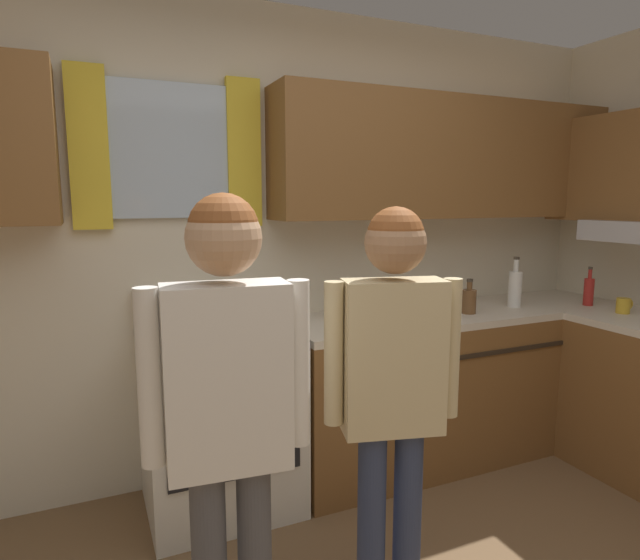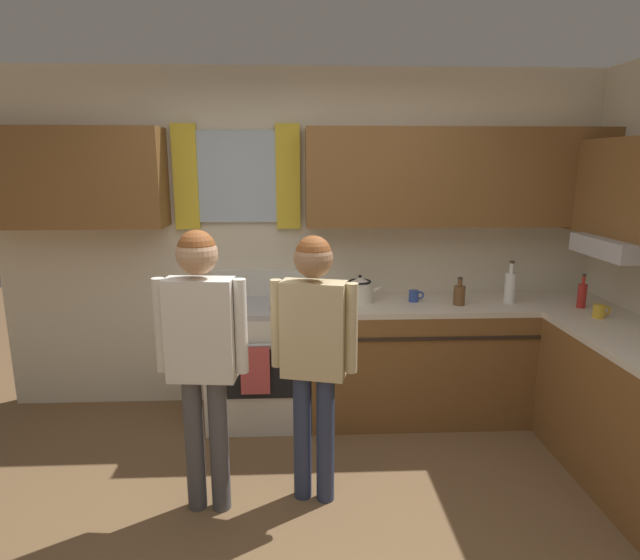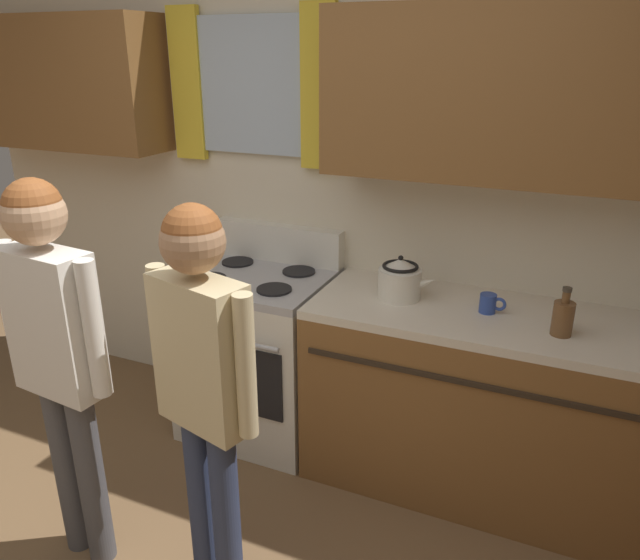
{
  "view_description": "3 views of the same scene",
  "coord_description": "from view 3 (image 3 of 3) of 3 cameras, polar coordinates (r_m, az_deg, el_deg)",
  "views": [
    {
      "loc": [
        -0.88,
        -0.99,
        1.57
      ],
      "look_at": [
        0.02,
        1.05,
        1.22
      ],
      "focal_mm": 29.76,
      "sensor_mm": 36.0,
      "label": 1
    },
    {
      "loc": [
        -0.02,
        -2.2,
        1.92
      ],
      "look_at": [
        0.11,
        0.76,
        1.25
      ],
      "focal_mm": 29.51,
      "sensor_mm": 36.0,
      "label": 2
    },
    {
      "loc": [
        1.15,
        -0.95,
        1.98
      ],
      "look_at": [
        0.35,
        0.86,
        1.22
      ],
      "focal_mm": 33.74,
      "sensor_mm": 36.0,
      "label": 3
    }
  ],
  "objects": [
    {
      "name": "mug_cobalt_blue",
      "position": [
        2.73,
        15.73,
        -2.16
      ],
      "size": [
        0.11,
        0.07,
        0.08
      ],
      "color": "#2D479E",
      "rests_on": "kitchen_counter_run"
    },
    {
      "name": "stove_oven",
      "position": [
        3.26,
        -5.87,
        -6.72
      ],
      "size": [
        0.74,
        0.67,
        1.1
      ],
      "color": "silver",
      "rests_on": "ground"
    },
    {
      "name": "kitchen_counter_run",
      "position": [
        2.63,
        27.69,
        -17.32
      ],
      "size": [
        2.23,
        1.98,
        0.9
      ],
      "color": "brown",
      "rests_on": "ground"
    },
    {
      "name": "bottle_squat_brown",
      "position": [
        2.6,
        22.05,
        -3.29
      ],
      "size": [
        0.08,
        0.08,
        0.21
      ],
      "color": "brown",
      "rests_on": "kitchen_counter_run"
    },
    {
      "name": "back_wall_unit",
      "position": [
        3.02,
        2.11,
        11.99
      ],
      "size": [
        4.6,
        0.42,
        2.6
      ],
      "color": "beige",
      "rests_on": "ground"
    },
    {
      "name": "adult_left",
      "position": [
        2.4,
        -23.79,
        -5.01
      ],
      "size": [
        0.49,
        0.21,
        1.58
      ],
      "color": "#4C4C51",
      "rests_on": "ground"
    },
    {
      "name": "adult_in_plaid",
      "position": [
        2.09,
        -11.06,
        -8.27
      ],
      "size": [
        0.47,
        0.23,
        1.54
      ],
      "color": "#2D3856",
      "rests_on": "ground"
    },
    {
      "name": "stovetop_kettle",
      "position": [
        2.79,
        7.61,
        0.15
      ],
      "size": [
        0.27,
        0.2,
        0.21
      ],
      "color": "silver",
      "rests_on": "kitchen_counter_run"
    }
  ]
}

